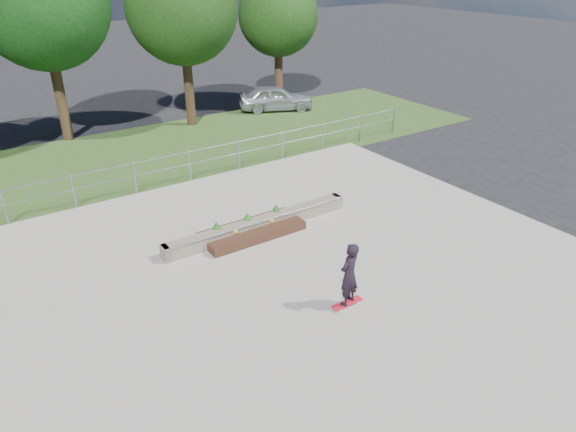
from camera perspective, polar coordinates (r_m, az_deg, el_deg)
The scene contains 11 objects.
ground at distance 13.14m, azimuth 2.95°, elevation -6.98°, with size 120.00×120.00×0.00m, color black.
grass_verge at distance 22.00m, azimuth -14.50°, elevation 6.69°, with size 30.00×8.00×0.02m, color #2A451B.
concrete_slab at distance 13.13m, azimuth 2.95°, elevation -6.87°, with size 15.00×15.00×0.06m, color gray.
fence at distance 18.66m, azimuth -10.92°, elevation 5.90°, with size 20.06×0.06×1.20m.
tree_mid_left at distance 24.07m, azimuth -25.69°, elevation 20.48°, with size 5.25×5.25×8.25m.
tree_mid_right at distance 24.70m, azimuth -11.69°, elevation 21.63°, with size 4.90×4.90×7.70m.
tree_far_right at distance 28.91m, azimuth -1.09°, elevation 21.34°, with size 4.20×4.20×6.60m.
grind_ledge at distance 15.10m, azimuth -3.18°, elevation -0.96°, with size 6.00×0.44×0.43m.
planter_bed at distance 14.96m, azimuth -4.10°, elevation -1.38°, with size 3.00×1.20×0.61m.
skateboarder at distance 11.71m, azimuth 6.80°, elevation -6.49°, with size 0.80×0.54×1.65m.
parked_car at distance 27.59m, azimuth -1.37°, elevation 12.99°, with size 1.54×3.82×1.30m, color #ACB2B6.
Camera 1 is at (-6.63, -8.65, 7.34)m, focal length 32.00 mm.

